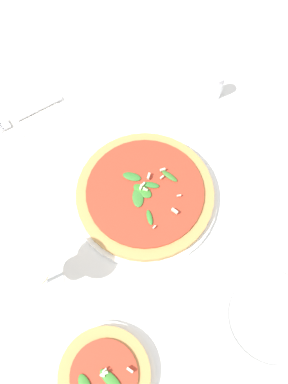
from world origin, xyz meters
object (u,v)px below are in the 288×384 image
at_px(wine_glass, 32,269).
at_px(side_plate_white, 271,318).
at_px(pizza_personal_side, 105,375).
at_px(shaker_pepper, 216,86).
at_px(pizza_arugula_main, 144,195).
at_px(fork, 26,115).

height_order(wine_glass, side_plate_white, wine_glass).
distance_m(pizza_personal_side, shaker_pepper, 0.67).
bearing_deg(side_plate_white, pizza_arugula_main, -68.56).
bearing_deg(side_plate_white, pizza_personal_side, -4.85).
relative_size(wine_glass, side_plate_white, 0.82).
height_order(pizza_personal_side, wine_glass, wine_glass).
bearing_deg(shaker_pepper, pizza_arugula_main, 35.78).
relative_size(fork, side_plate_white, 1.03).
bearing_deg(pizza_arugula_main, pizza_personal_side, 56.55).
bearing_deg(side_plate_white, wine_glass, -31.37).
height_order(pizza_arugula_main, fork, pizza_arugula_main).
xyz_separation_m(pizza_personal_side, fork, (-0.01, -0.60, -0.01)).
bearing_deg(wine_glass, fork, -99.19).
bearing_deg(fork, shaker_pepper, 154.95).
bearing_deg(pizza_arugula_main, side_plate_white, 111.44).
distance_m(pizza_arugula_main, side_plate_white, 0.35).
relative_size(pizza_personal_side, wine_glass, 1.21).
distance_m(pizza_personal_side, fork, 0.60).
height_order(wine_glass, fork, wine_glass).
height_order(pizza_personal_side, shaker_pepper, shaker_pepper).
distance_m(pizza_arugula_main, fork, 0.35).
xyz_separation_m(wine_glass, shaker_pepper, (-0.51, -0.29, -0.08)).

